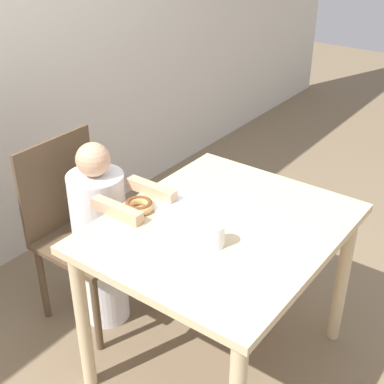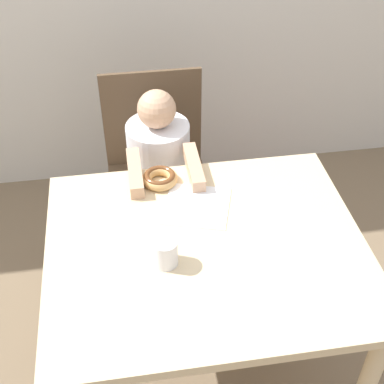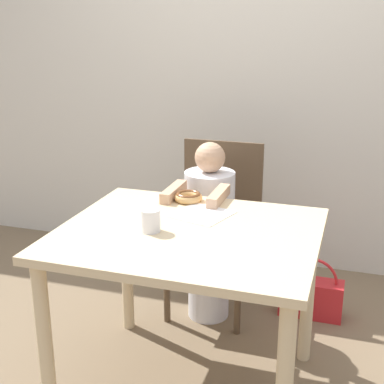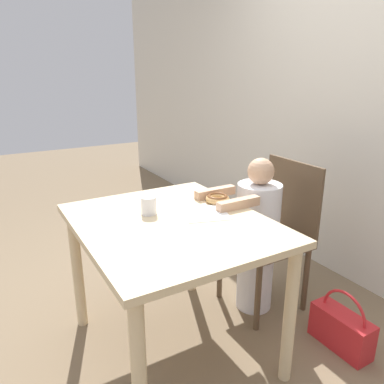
{
  "view_description": "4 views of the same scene",
  "coord_description": "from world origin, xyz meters",
  "px_view_note": "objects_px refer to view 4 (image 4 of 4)",
  "views": [
    {
      "loc": [
        -1.55,
        -1.0,
        1.95
      ],
      "look_at": [
        -0.03,
        0.13,
        0.88
      ],
      "focal_mm": 50.0,
      "sensor_mm": 36.0,
      "label": 1
    },
    {
      "loc": [
        -0.24,
        -1.22,
        2.02
      ],
      "look_at": [
        -0.03,
        0.13,
        0.88
      ],
      "focal_mm": 50.0,
      "sensor_mm": 36.0,
      "label": 2
    },
    {
      "loc": [
        0.63,
        -1.92,
        1.57
      ],
      "look_at": [
        -0.03,
        0.13,
        0.88
      ],
      "focal_mm": 50.0,
      "sensor_mm": 36.0,
      "label": 3
    },
    {
      "loc": [
        1.53,
        -0.77,
        1.47
      ],
      "look_at": [
        -0.03,
        0.13,
        0.88
      ],
      "focal_mm": 35.0,
      "sensor_mm": 36.0,
      "label": 4
    }
  ],
  "objects_px": {
    "donut": "(217,198)",
    "handbag": "(341,329)",
    "chair": "(273,233)",
    "cup": "(149,205)",
    "child_figure": "(256,237)"
  },
  "relations": [
    {
      "from": "chair",
      "to": "cup",
      "type": "height_order",
      "value": "chair"
    },
    {
      "from": "donut",
      "to": "handbag",
      "type": "xyz_separation_m",
      "value": [
        0.57,
        0.46,
        -0.67
      ]
    },
    {
      "from": "child_figure",
      "to": "cup",
      "type": "bearing_deg",
      "value": -94.12
    },
    {
      "from": "cup",
      "to": "child_figure",
      "type": "bearing_deg",
      "value": 85.88
    },
    {
      "from": "handbag",
      "to": "child_figure",
      "type": "bearing_deg",
      "value": -162.14
    },
    {
      "from": "chair",
      "to": "handbag",
      "type": "bearing_deg",
      "value": 4.0
    },
    {
      "from": "child_figure",
      "to": "donut",
      "type": "height_order",
      "value": "child_figure"
    },
    {
      "from": "donut",
      "to": "cup",
      "type": "xyz_separation_m",
      "value": [
        -0.03,
        -0.41,
        0.02
      ]
    },
    {
      "from": "child_figure",
      "to": "donut",
      "type": "distance_m",
      "value": 0.41
    },
    {
      "from": "chair",
      "to": "donut",
      "type": "xyz_separation_m",
      "value": [
        -0.02,
        -0.42,
        0.3
      ]
    },
    {
      "from": "cup",
      "to": "chair",
      "type": "bearing_deg",
      "value": 86.56
    },
    {
      "from": "chair",
      "to": "cup",
      "type": "xyz_separation_m",
      "value": [
        -0.05,
        -0.83,
        0.32
      ]
    },
    {
      "from": "child_figure",
      "to": "cup",
      "type": "height_order",
      "value": "child_figure"
    },
    {
      "from": "chair",
      "to": "child_figure",
      "type": "distance_m",
      "value": 0.14
    },
    {
      "from": "child_figure",
      "to": "donut",
      "type": "xyz_separation_m",
      "value": [
        -0.02,
        -0.28,
        0.3
      ]
    }
  ]
}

